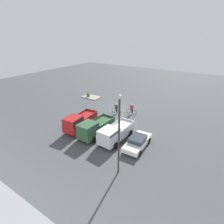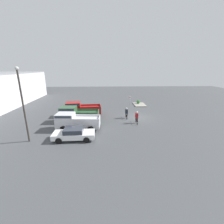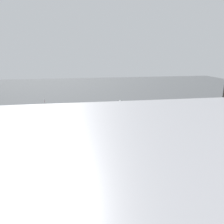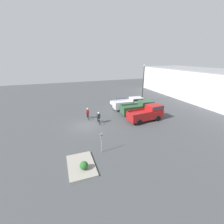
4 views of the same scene
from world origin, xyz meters
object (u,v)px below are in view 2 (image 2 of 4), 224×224
fire_lane_sign (130,100)px  sedan_0 (74,134)px  pickup_truck_2 (81,109)px  cyclist_0 (127,113)px  shrub (138,102)px  pickup_truck_0 (76,121)px  pickup_truck_1 (77,114)px  lamppost (22,101)px  cyclist_1 (137,117)px

fire_lane_sign → sedan_0: bearing=149.3°
pickup_truck_2 → cyclist_0: bearing=-101.7°
sedan_0 → shrub: 18.91m
pickup_truck_0 → pickup_truck_2: size_ratio=0.97×
sedan_0 → pickup_truck_1: pickup_truck_1 is taller
pickup_truck_1 → fire_lane_sign: (8.23, -8.90, 0.21)m
sedan_0 → pickup_truck_2: 8.39m
lamppost → shrub: 22.36m
cyclist_1 → lamppost: bearing=111.6°
pickup_truck_0 → fire_lane_sign: fire_lane_sign is taller
fire_lane_sign → cyclist_1: bearing=177.3°
shrub → lamppost: bearing=137.0°
pickup_truck_2 → lamppost: size_ratio=0.73×
lamppost → shrub: bearing=-43.0°
pickup_truck_1 → pickup_truck_2: size_ratio=0.98×
sedan_0 → pickup_truck_2: pickup_truck_2 is taller
pickup_truck_0 → shrub: bearing=-39.3°
lamppost → shrub: (16.10, -15.01, -3.91)m
pickup_truck_0 → fire_lane_sign: bearing=-37.7°
pickup_truck_2 → fire_lane_sign: bearing=-57.8°
sedan_0 → pickup_truck_1: size_ratio=0.82×
cyclist_1 → cyclist_0: bearing=27.6°
pickup_truck_1 → cyclist_0: bearing=-80.3°
pickup_truck_0 → pickup_truck_2: bearing=2.1°
fire_lane_sign → shrub: 3.01m
cyclist_1 → fire_lane_sign: size_ratio=0.84×
cyclist_0 → shrub: (8.97, -3.69, -0.34)m
pickup_truck_1 → pickup_truck_2: bearing=-3.4°
pickup_truck_0 → cyclist_0: size_ratio=3.04×
pickup_truck_1 → cyclist_1: size_ratio=2.94×
pickup_truck_0 → cyclist_0: 8.06m
pickup_truck_2 → cyclist_0: pickup_truck_2 is taller
pickup_truck_0 → pickup_truck_1: bearing=7.4°
cyclist_1 → fire_lane_sign: fire_lane_sign is taller
pickup_truck_0 → cyclist_0: pickup_truck_0 is taller
sedan_0 → cyclist_0: cyclist_0 is taller
cyclist_0 → shrub: 9.70m
pickup_truck_2 → pickup_truck_0: bearing=-177.9°
lamppost → cyclist_0: bearing=-57.8°
sedan_0 → lamppost: lamppost is taller
shrub → fire_lane_sign: bearing=133.3°
pickup_truck_2 → cyclist_0: size_ratio=3.13×
pickup_truck_0 → cyclist_0: (4.06, -6.96, -0.25)m
fire_lane_sign → shrub: bearing=-46.7°
pickup_truck_0 → lamppost: lamppost is taller
shrub → sedan_0: bearing=146.9°
pickup_truck_1 → pickup_truck_2: 2.74m
cyclist_0 → fire_lane_sign: size_ratio=0.81×
pickup_truck_0 → pickup_truck_1: size_ratio=0.99×
pickup_truck_2 → shrub: size_ratio=7.81×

